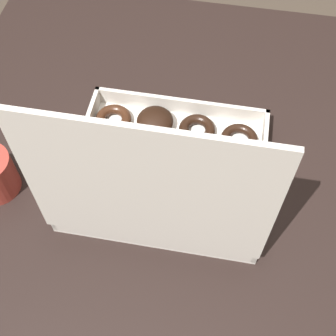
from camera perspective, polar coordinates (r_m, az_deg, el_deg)
ground_plane at (r=1.55m, az=0.17°, el=-12.61°), size 8.00×8.00×0.00m
dining_table at (r=1.00m, az=0.26°, el=-0.45°), size 0.94×0.87×0.71m
donut_box at (r=0.81m, az=-0.22°, el=-0.78°), size 0.35×0.31×0.34m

